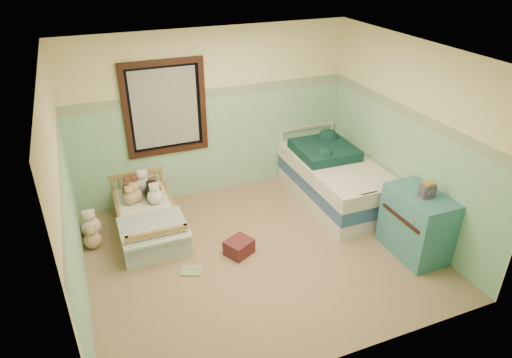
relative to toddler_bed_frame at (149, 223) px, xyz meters
name	(u,v)px	position (x,y,z in m)	size (l,w,h in m)	color
floor	(259,253)	(1.21, -1.05, -0.11)	(4.20, 3.60, 0.02)	#927556
ceiling	(260,55)	(1.21, -1.05, 2.41)	(4.20, 3.60, 0.02)	silver
wall_back	(213,115)	(1.21, 0.75, 1.15)	(4.20, 0.04, 2.50)	beige
wall_front	(343,256)	(1.21, -2.85, 1.15)	(4.20, 0.04, 2.50)	beige
wall_left	(65,201)	(-0.89, -1.05, 1.15)	(0.04, 3.60, 2.50)	beige
wall_right	(409,138)	(3.31, -1.05, 1.15)	(0.04, 3.60, 2.50)	beige
wainscot_mint	(215,146)	(1.21, 0.74, 0.65)	(4.20, 0.01, 1.50)	#96D0A8
border_strip	(212,93)	(1.21, 0.74, 1.48)	(4.20, 0.01, 0.15)	#42724F
window_frame	(165,108)	(0.51, 0.71, 1.35)	(1.16, 0.06, 1.36)	black
window_blinds	(165,108)	(0.51, 0.72, 1.35)	(0.92, 0.01, 1.12)	#B9B9B6
toddler_bed_frame	(149,223)	(0.00, 0.00, 0.00)	(0.76, 1.53, 0.20)	#9E6F3D
toddler_mattress	(147,214)	(0.00, 0.00, 0.16)	(0.70, 1.46, 0.12)	white
patchwork_quilt	(153,228)	(0.00, -0.48, 0.23)	(0.83, 0.76, 0.03)	#5F86B8
plush_bed_brown	(129,189)	(-0.15, 0.50, 0.32)	(0.20, 0.20, 0.20)	brown
plush_bed_white	(143,185)	(0.05, 0.50, 0.34)	(0.24, 0.24, 0.24)	white
plush_bed_tan	(135,195)	(-0.10, 0.28, 0.32)	(0.20, 0.20, 0.20)	tan
plush_bed_dark	(152,192)	(0.13, 0.28, 0.32)	(0.19, 0.19, 0.19)	black
plush_floor_cream	(91,226)	(-0.74, 0.16, 0.03)	(0.27, 0.27, 0.27)	white
plush_floor_tan	(93,240)	(-0.74, -0.14, 0.01)	(0.22, 0.22, 0.22)	tan
twin_bed_frame	(334,194)	(2.76, -0.27, 0.01)	(0.98, 1.95, 0.22)	silver
twin_boxspring	(335,181)	(2.76, -0.27, 0.23)	(0.98, 1.95, 0.22)	#264B88
twin_mattress	(336,168)	(2.76, -0.27, 0.45)	(1.02, 1.99, 0.22)	silver
teal_blanket	(324,150)	(2.71, 0.03, 0.63)	(0.83, 0.88, 0.14)	#103633
dresser	(417,224)	(3.04, -1.75, 0.33)	(0.53, 0.85, 0.85)	teal
book_stack	(427,191)	(3.04, -1.81, 0.83)	(0.16, 0.12, 0.16)	#483234
red_pillow	(239,247)	(0.96, -0.97, 0.00)	(0.32, 0.28, 0.20)	maroon
floor_book	(192,271)	(0.31, -1.09, -0.09)	(0.25, 0.19, 0.02)	yellow
extra_plush_0	(155,196)	(0.15, 0.13, 0.33)	(0.22, 0.22, 0.22)	white
extra_plush_1	(137,189)	(-0.05, 0.49, 0.30)	(0.16, 0.16, 0.16)	tan
extra_plush_2	(154,190)	(0.17, 0.33, 0.32)	(0.21, 0.21, 0.21)	brown
extra_plush_3	(129,192)	(-0.16, 0.41, 0.31)	(0.18, 0.18, 0.18)	brown
extra_plush_4	(135,187)	(-0.07, 0.50, 0.32)	(0.21, 0.21, 0.21)	brown
extra_plush_5	(130,198)	(-0.17, 0.24, 0.31)	(0.19, 0.19, 0.19)	tan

